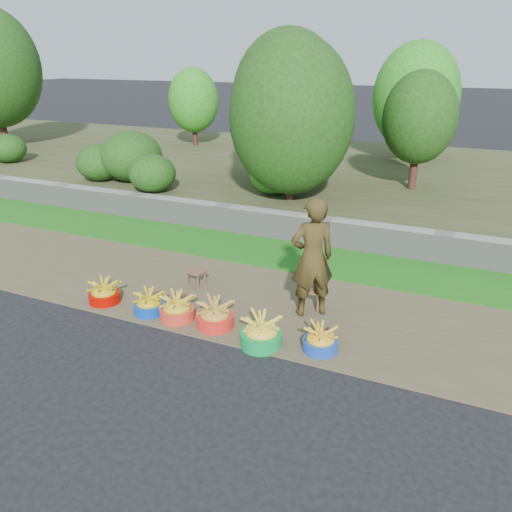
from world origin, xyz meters
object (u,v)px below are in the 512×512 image
at_px(basin_a, 104,293).
at_px(basin_f, 320,341).
at_px(basin_e, 261,333).
at_px(stool_right, 310,292).
at_px(vendor_woman, 312,258).
at_px(stool_left, 196,273).
at_px(basin_c, 177,309).
at_px(basin_b, 149,304).
at_px(basin_d, 215,316).

height_order(basin_a, basin_f, basin_a).
height_order(basin_e, stool_right, basin_e).
relative_size(basin_e, vendor_woman, 0.32).
bearing_deg(stool_left, basin_c, -73.94).
height_order(basin_c, basin_f, basin_c).
distance_m(basin_b, basin_c, 0.47).
bearing_deg(stool_right, vendor_woman, -71.46).
xyz_separation_m(basin_e, stool_right, (0.26, 1.22, 0.10)).
bearing_deg(stool_right, basin_c, -146.55).
bearing_deg(stool_left, basin_b, -98.88).
bearing_deg(stool_right, stool_left, -179.49).
relative_size(stool_left, stool_right, 0.90).
height_order(basin_a, basin_b, basin_a).
bearing_deg(basin_b, basin_e, -4.33).
bearing_deg(basin_b, basin_d, 2.05).
relative_size(basin_a, basin_c, 0.94).
bearing_deg(basin_b, vendor_woman, 22.99).
bearing_deg(basin_c, stool_left, 106.06).
xyz_separation_m(basin_b, basin_d, (1.06, 0.04, 0.02)).
bearing_deg(basin_b, basin_f, 0.91).
bearing_deg(stool_left, stool_right, 0.51).
distance_m(basin_b, stool_right, 2.36).
distance_m(basin_a, basin_b, 0.82).
height_order(basin_b, stool_left, basin_b).
relative_size(basin_d, stool_right, 1.33).
bearing_deg(basin_c, basin_f, 0.88).
bearing_deg(basin_e, basin_d, 167.03).
bearing_deg(basin_f, basin_e, -166.39).
relative_size(basin_f, stool_left, 1.28).
distance_m(basin_d, stool_right, 1.47).
bearing_deg(basin_c, stool_right, 33.45).
xyz_separation_m(basin_d, basin_e, (0.77, -0.18, 0.01)).
distance_m(basin_f, stool_right, 1.15).
bearing_deg(vendor_woman, basin_d, 0.69).
xyz_separation_m(basin_b, basin_e, (1.83, -0.14, 0.03)).
height_order(basin_c, stool_right, basin_c).
bearing_deg(basin_d, basin_a, -179.14).
height_order(basin_a, vendor_woman, vendor_woman).
relative_size(basin_b, basin_c, 0.91).
height_order(basin_c, stool_left, basin_c).
bearing_deg(basin_a, basin_d, 0.86).
xyz_separation_m(basin_a, basin_f, (3.39, 0.03, -0.01)).
bearing_deg(stool_right, basin_b, -152.68).
distance_m(basin_b, basin_e, 1.83).
height_order(basin_e, stool_left, basin_e).
relative_size(basin_a, basin_f, 1.04).
distance_m(basin_c, basin_d, 0.59).
bearing_deg(stool_left, basin_e, -35.86).
xyz_separation_m(basin_b, basin_c, (0.47, 0.01, 0.02)).
bearing_deg(basin_a, basin_c, -0.04).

